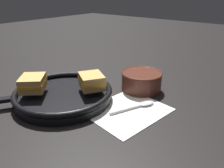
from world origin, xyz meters
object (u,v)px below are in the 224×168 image
spoon (141,105)px  soup_bowl (141,80)px  skillet (63,94)px  sandwich_near_right (33,83)px  sandwich_near_left (92,81)px

spoon → soup_bowl: bearing=55.8°
spoon → skillet: bearing=142.1°
sandwich_near_right → spoon: bearing=-57.8°
spoon → sandwich_near_left: (-0.06, 0.16, 0.06)m
soup_bowl → spoon: 0.13m
spoon → sandwich_near_right: bearing=146.1°
spoon → sandwich_near_right: 0.35m
soup_bowl → sandwich_near_left: sandwich_near_left is taller
soup_bowl → skillet: size_ratio=0.35×
sandwich_near_left → spoon: bearing=-70.9°
soup_bowl → sandwich_near_right: 0.37m
skillet → sandwich_near_right: bearing=133.6°
sandwich_near_left → soup_bowl: bearing=-28.6°
sandwich_near_right → skillet: bearing=-46.4°
spoon → sandwich_near_right: size_ratio=1.33×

